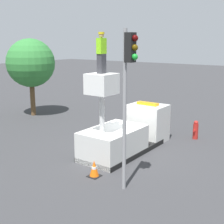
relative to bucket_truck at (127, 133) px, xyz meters
The scene contains 7 objects.
ground_plane 0.99m from the bucket_truck, behind, with size 120.00×120.00×0.00m, color #38383A.
bucket_truck is the anchor object (origin of this frame).
worker 4.54m from the bucket_truck, behind, with size 0.40×0.26×1.75m.
traffic_light_pole 5.41m from the bucket_truck, 146.49° to the right, with size 0.34×0.57×5.92m.
fire_hydrant 4.48m from the bucket_truck, 28.54° to the right, with size 0.54×0.30×1.08m.
traffic_cone_rear 3.54m from the bucket_truck, 169.12° to the right, with size 0.49×0.49×0.70m.
tree_left_bg 10.70m from the bucket_truck, 76.59° to the left, with size 3.52×3.52×5.68m.
Camera 1 is at (-12.37, -8.31, 5.49)m, focal length 50.00 mm.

